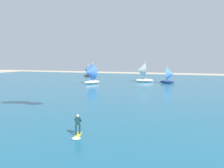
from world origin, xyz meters
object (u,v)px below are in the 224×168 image
object	(u,v)px
kitesurfer	(78,128)
sailboat_anchored_offshore	(170,75)
sailboat_center_horizon	(87,71)
sailboat_heeled_over	(142,72)
sailboat_near_shore	(90,74)

from	to	relation	value
kitesurfer	sailboat_anchored_offshore	size ratio (longest dim) A/B	0.46
sailboat_center_horizon	sailboat_heeled_over	bearing A→B (deg)	-32.10
sailboat_anchored_offshore	sailboat_center_horizon	bearing A→B (deg)	152.84
sailboat_heeled_over	sailboat_anchored_offshore	distance (m)	7.46
sailboat_near_shore	sailboat_heeled_over	xyz separation A→B (m)	(10.52, 9.50, 0.14)
kitesurfer	sailboat_heeled_over	size ratio (longest dim) A/B	0.36
sailboat_heeled_over	sailboat_center_horizon	xyz separation A→B (m)	(-23.04, 14.45, -0.60)
sailboat_heeled_over	sailboat_center_horizon	world-z (taller)	sailboat_heeled_over
sailboat_heeled_over	sailboat_near_shore	bearing A→B (deg)	-137.91
sailboat_heeled_over	sailboat_anchored_offshore	world-z (taller)	sailboat_heeled_over
sailboat_anchored_offshore	sailboat_heeled_over	bearing A→B (deg)	171.18
kitesurfer	sailboat_center_horizon	xyz separation A→B (m)	(-29.61, 61.64, 1.38)
sailboat_near_shore	sailboat_heeled_over	distance (m)	14.17
kitesurfer	sailboat_center_horizon	distance (m)	68.40
sailboat_center_horizon	sailboat_near_shore	bearing A→B (deg)	-62.39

